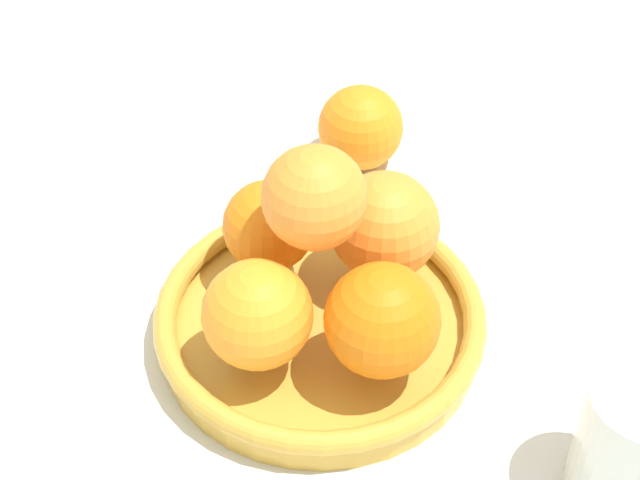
% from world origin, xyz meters
% --- Properties ---
extents(ground_plane, '(4.00, 4.00, 0.00)m').
position_xyz_m(ground_plane, '(0.00, 0.00, 0.00)').
color(ground_plane, silver).
extents(fruit_bowl, '(0.24, 0.24, 0.03)m').
position_xyz_m(fruit_bowl, '(0.00, 0.00, 0.02)').
color(fruit_bowl, gold).
rests_on(fruit_bowl, ground_plane).
extents(orange_pile, '(0.19, 0.19, 0.13)m').
position_xyz_m(orange_pile, '(0.00, 0.01, 0.09)').
color(orange_pile, orange).
rests_on(orange_pile, fruit_bowl).
extents(stray_orange, '(0.07, 0.07, 0.07)m').
position_xyz_m(stray_orange, '(-0.18, 0.12, 0.04)').
color(stray_orange, orange).
rests_on(stray_orange, ground_plane).
extents(drinking_glass, '(0.07, 0.07, 0.10)m').
position_xyz_m(drinking_glass, '(0.20, 0.13, 0.05)').
color(drinking_glass, silver).
rests_on(drinking_glass, ground_plane).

